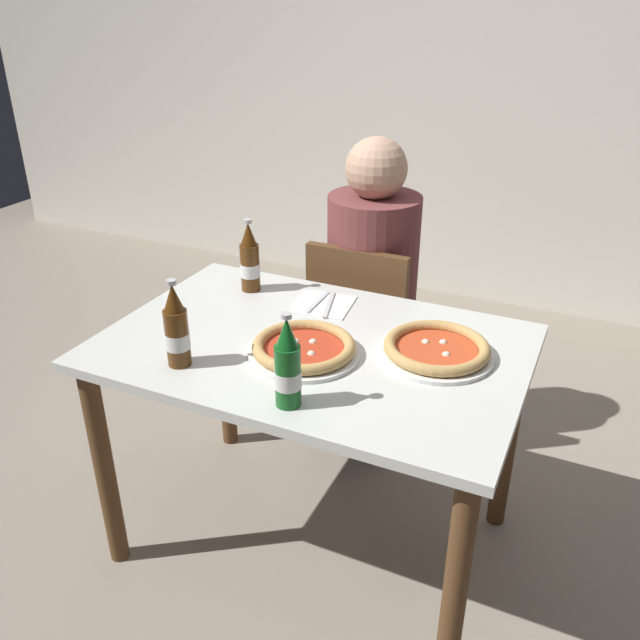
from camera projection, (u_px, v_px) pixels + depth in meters
name	position (u px, v px, depth m)	size (l,w,h in m)	color
ground_plane	(314.00, 537.00, 2.22)	(8.00, 8.00, 0.00)	gray
back_wall_tiled	(493.00, 66.00, 3.42)	(7.00, 0.10, 2.60)	silver
dining_table_main	(313.00, 377.00, 1.93)	(1.20, 0.80, 0.75)	silver
chair_behind_table	(365.00, 331.00, 2.52)	(0.40, 0.40, 0.85)	brown
diner_seated	(371.00, 302.00, 2.52)	(0.34, 0.34, 1.21)	#2D3342
pizza_margherita_near	(304.00, 348.00, 1.81)	(0.31, 0.31, 0.04)	white
pizza_marinara_far	(436.00, 349.00, 1.81)	(0.32, 0.32, 0.04)	white
beer_bottle_left	(250.00, 261.00, 2.17)	(0.07, 0.07, 0.25)	#512D0F
beer_bottle_center	(177.00, 330.00, 1.73)	(0.07, 0.07, 0.25)	#512D0F
beer_bottle_right	(288.00, 367.00, 1.56)	(0.07, 0.07, 0.25)	#14591E
napkin_with_cutlery	(323.00, 304.00, 2.11)	(0.20, 0.20, 0.01)	white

